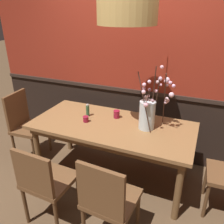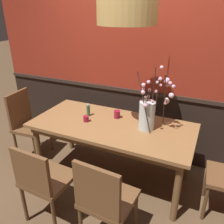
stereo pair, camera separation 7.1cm
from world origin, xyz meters
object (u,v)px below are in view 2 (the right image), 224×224
candle_holder_nearer_center (117,114)px  chair_far_side_right (152,118)px  chair_near_side_left (43,179)px  candle_holder_nearer_edge (86,119)px  chair_near_side_right (105,199)px  condiment_bottle (88,110)px  pendant_lamp (127,12)px  vase_with_blossoms (148,114)px  dining_table (112,130)px  chair_head_west_end (27,121)px

candle_holder_nearer_center → chair_far_side_right: bearing=68.7°
chair_near_side_left → candle_holder_nearer_edge: (0.01, 0.81, 0.28)m
chair_near_side_right → condiment_bottle: size_ratio=5.86×
chair_near_side_right → pendant_lamp: size_ratio=0.82×
vase_with_blossoms → candle_holder_nearer_edge: 0.74m
condiment_bottle → pendant_lamp: size_ratio=0.14×
chair_far_side_right → candle_holder_nearer_center: size_ratio=9.15×
dining_table → condiment_bottle: size_ratio=11.86×
dining_table → candle_holder_nearer_edge: candle_holder_nearer_edge is taller
vase_with_blossoms → candle_holder_nearer_edge: vase_with_blossoms is taller
chair_near_side_left → pendant_lamp: bearing=62.3°
chair_head_west_end → condiment_bottle: bearing=6.7°
chair_near_side_left → chair_near_side_right: bearing=1.2°
pendant_lamp → candle_holder_nearer_center: bearing=134.6°
chair_near_side_right → condiment_bottle: chair_near_side_right is taller
chair_near_side_left → chair_near_side_right: chair_near_side_right is taller
vase_with_blossoms → pendant_lamp: pendant_lamp is taller
chair_far_side_right → chair_near_side_right: (0.07, -1.73, 0.01)m
candle_holder_nearer_center → condiment_bottle: condiment_bottle is taller
chair_head_west_end → candle_holder_nearer_edge: bearing=-2.3°
condiment_bottle → dining_table: bearing=-13.7°
condiment_bottle → chair_far_side_right: bearing=51.5°
chair_near_side_left → candle_holder_nearer_center: chair_near_side_left is taller
pendant_lamp → dining_table: bearing=-174.5°
chair_head_west_end → chair_near_side_left: bearing=-40.4°
chair_head_west_end → candle_holder_nearer_center: 1.35m
chair_far_side_right → condiment_bottle: size_ratio=5.59×
dining_table → chair_far_side_right: size_ratio=2.12×
condiment_bottle → chair_near_side_left: bearing=-87.3°
chair_far_side_right → chair_near_side_left: chair_near_side_left is taller
chair_near_side_left → candle_holder_nearer_center: size_ratio=9.17×
candle_holder_nearer_edge → vase_with_blossoms: bearing=9.9°
chair_head_west_end → vase_with_blossoms: vase_with_blossoms is taller
chair_far_side_right → pendant_lamp: (-0.10, -0.85, 1.45)m
chair_near_side_left → condiment_bottle: size_ratio=5.60×
vase_with_blossoms → candle_holder_nearer_edge: (-0.72, -0.13, -0.15)m
chair_near_side_right → chair_head_west_end: bearing=153.0°
chair_head_west_end → condiment_bottle: (0.95, 0.11, 0.30)m
candle_holder_nearer_center → pendant_lamp: 1.18m
vase_with_blossoms → pendant_lamp: bearing=-169.6°
chair_head_west_end → pendant_lamp: pendant_lamp is taller
vase_with_blossoms → condiment_bottle: 0.78m
chair_near_side_left → chair_near_side_right: (0.65, 0.01, 0.01)m
chair_near_side_right → vase_with_blossoms: size_ratio=1.28×
chair_near_side_right → candle_holder_nearer_edge: size_ratio=13.09×
candle_holder_nearer_edge → pendant_lamp: (0.46, 0.08, 1.16)m
dining_table → chair_near_side_right: bearing=-69.3°
candle_holder_nearer_center → pendant_lamp: size_ratio=0.09×
vase_with_blossoms → candle_holder_nearer_edge: size_ratio=10.25×
candle_holder_nearer_center → candle_holder_nearer_edge: candle_holder_nearer_center is taller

